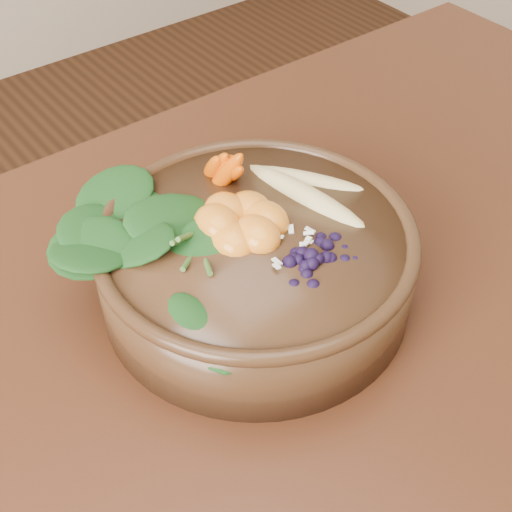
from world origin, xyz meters
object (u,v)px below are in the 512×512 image
(banana_halves, at_px, (307,175))
(carrot_cluster, at_px, (225,139))
(stoneware_bowl, at_px, (256,265))
(kale_heap, at_px, (170,214))
(mandarin_cluster, at_px, (241,211))
(blueberry_pile, at_px, (315,243))

(banana_halves, bearing_deg, carrot_cluster, 113.06)
(stoneware_bowl, bearing_deg, banana_halves, 17.37)
(kale_heap, distance_m, banana_halves, 0.12)
(stoneware_bowl, distance_m, mandarin_cluster, 0.05)
(carrot_cluster, distance_m, banana_halves, 0.07)
(stoneware_bowl, relative_size, mandarin_cluster, 3.15)
(kale_heap, bearing_deg, blueberry_pile, -53.57)
(blueberry_pile, bearing_deg, mandarin_cluster, 105.37)
(mandarin_cluster, relative_size, blueberry_pile, 0.69)
(mandarin_cluster, bearing_deg, kale_heap, 152.85)
(banana_halves, height_order, blueberry_pile, blueberry_pile)
(stoneware_bowl, distance_m, blueberry_pile, 0.07)
(carrot_cluster, distance_m, mandarin_cluster, 0.07)
(banana_halves, distance_m, mandarin_cluster, 0.07)
(kale_heap, xyz_separation_m, mandarin_cluster, (0.05, -0.02, -0.01))
(kale_heap, bearing_deg, banana_halves, -8.92)
(carrot_cluster, relative_size, blueberry_pile, 0.60)
(stoneware_bowl, distance_m, carrot_cluster, 0.11)
(banana_halves, relative_size, blueberry_pile, 1.22)
(kale_heap, xyz_separation_m, banana_halves, (0.12, -0.02, -0.01))
(carrot_cluster, height_order, banana_halves, carrot_cluster)
(stoneware_bowl, height_order, carrot_cluster, carrot_cluster)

